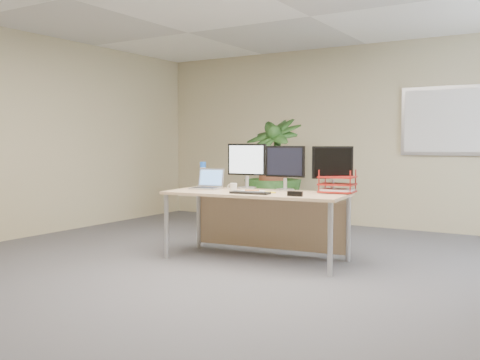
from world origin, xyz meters
The scene contains 17 objects.
floor centered at (0.00, 0.00, 0.00)m, with size 8.00×8.00×0.00m, color #4A4A4F.
back_wall centered at (0.00, 4.00, 1.35)m, with size 7.00×0.04×2.70m, color #C0B288.
whiteboard centered at (1.20, 3.97, 1.55)m, with size 1.30×0.04×0.95m.
desk centered at (-0.22, 1.24, 0.58)m, with size 1.98×1.01×0.73m.
floor_plant centered at (-0.98, 2.95, 0.75)m, with size 0.84×0.84×1.50m, color #163513.
monitor_left centered at (-0.49, 1.41, 1.02)m, with size 0.46×0.21×0.51m.
monitor_right centered at (-0.02, 1.42, 1.01)m, with size 0.44×0.20×0.49m.
monitor_dark centered at (0.51, 1.47, 1.01)m, with size 0.36×0.31×0.48m.
laptop centered at (-0.87, 1.19, 0.79)m, with size 0.35×0.31×0.23m.
keyboard centered at (-0.16, 0.91, 0.74)m, with size 0.41×0.14×0.02m, color black.
coffee_mug centered at (-0.46, 1.07, 0.77)m, with size 0.11×0.08×0.09m.
spiral_notebook centered at (-0.25, 1.10, 0.74)m, with size 0.27×0.20×0.01m, color white.
orange_pen centered at (-0.25, 1.11, 0.75)m, with size 0.01×0.01×0.15m, color #D26317.
yellow_highlighter centered at (-0.02, 1.09, 0.74)m, with size 0.02×0.02×0.12m, color yellow.
water_bottle centered at (-1.04, 1.33, 0.87)m, with size 0.08×0.08×0.30m.
letter_tray centered at (0.57, 1.46, 0.81)m, with size 0.38×0.31×0.17m.
stapler centered at (0.35, 0.92, 0.76)m, with size 0.15×0.04×0.05m, color black.
Camera 1 is at (2.59, -3.75, 1.25)m, focal length 40.00 mm.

